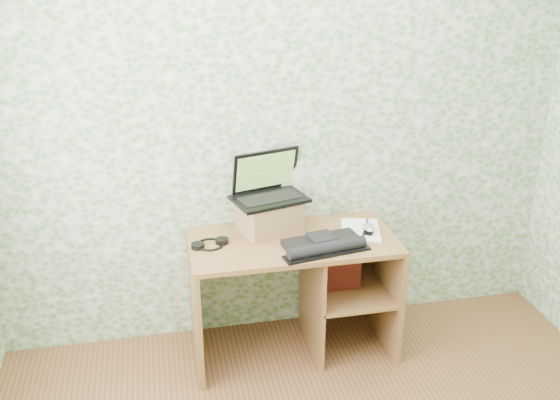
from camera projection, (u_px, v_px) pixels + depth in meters
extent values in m
plane|color=silver|center=(282.00, 133.00, 3.69)|extent=(3.50, 0.00, 3.50)
cube|color=brown|center=(293.00, 242.00, 3.63)|extent=(1.20, 0.60, 0.03)
cube|color=brown|center=(196.00, 308.00, 3.66)|extent=(0.03, 0.60, 0.72)
cube|color=brown|center=(384.00, 287.00, 3.88)|extent=(0.03, 0.60, 0.72)
cube|color=brown|center=(312.00, 295.00, 3.79)|extent=(0.02, 0.56, 0.72)
cube|color=brown|center=(348.00, 288.00, 3.83)|extent=(0.46, 0.56, 0.02)
cube|color=brown|center=(336.00, 269.00, 4.10)|extent=(0.48, 0.02, 0.72)
cube|color=olive|center=(269.00, 216.00, 3.69)|extent=(0.39, 0.35, 0.20)
cube|color=black|center=(269.00, 199.00, 3.65)|extent=(0.48, 0.39, 0.02)
cube|color=black|center=(270.00, 198.00, 3.64)|extent=(0.39, 0.25, 0.00)
cube|color=black|center=(266.00, 170.00, 3.70)|extent=(0.42, 0.18, 0.26)
cube|color=#2B4D16|center=(266.00, 171.00, 3.69)|extent=(0.37, 0.15, 0.22)
cube|color=black|center=(321.00, 242.00, 3.56)|extent=(0.46, 0.23, 0.04)
cube|color=black|center=(321.00, 240.00, 3.55)|extent=(0.16, 0.16, 0.06)
cylinder|color=black|center=(327.00, 248.00, 3.44)|extent=(0.47, 0.15, 0.07)
cube|color=black|center=(327.00, 253.00, 3.45)|extent=(0.51, 0.18, 0.01)
torus|color=black|center=(210.00, 244.00, 3.55)|extent=(0.19, 0.19, 0.01)
cylinder|color=black|center=(198.00, 246.00, 3.51)|extent=(0.08, 0.08, 0.03)
cylinder|color=black|center=(222.00, 241.00, 3.57)|extent=(0.08, 0.08, 0.03)
cube|color=white|center=(361.00, 230.00, 3.72)|extent=(0.30, 0.36, 0.01)
ellipsoid|color=#B7B7B9|center=(369.00, 229.00, 3.67)|extent=(0.11, 0.12, 0.04)
cylinder|color=black|center=(367.00, 224.00, 3.77)|extent=(0.06, 0.16, 0.01)
cube|color=maroon|center=(342.00, 269.00, 3.77)|extent=(0.22, 0.07, 0.27)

